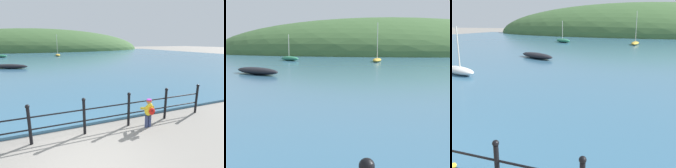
% 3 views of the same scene
% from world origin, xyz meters
% --- Properties ---
extents(ground_plane, '(200.00, 200.00, 0.00)m').
position_xyz_m(ground_plane, '(0.00, 0.00, 0.00)').
color(ground_plane, gray).
extents(water, '(80.00, 60.00, 0.10)m').
position_xyz_m(water, '(0.00, 32.00, 0.05)').
color(water, '#386684').
rests_on(water, ground).
extents(far_hillside, '(74.59, 41.02, 15.06)m').
position_xyz_m(far_hillside, '(0.00, 66.90, 0.00)').
color(far_hillside, '#3D6033').
rests_on(far_hillside, ground).
extents(iron_railing, '(9.48, 0.12, 1.21)m').
position_xyz_m(iron_railing, '(0.42, 1.50, 0.64)').
color(iron_railing, black).
rests_on(iron_railing, ground).
extents(child_in_coat, '(0.38, 0.53, 1.00)m').
position_xyz_m(child_in_coat, '(2.55, 1.13, 0.61)').
color(child_in_coat, navy).
rests_on(child_in_coat, ground).
extents(boat_nearest_quay, '(3.99, 2.73, 0.46)m').
position_xyz_m(boat_nearest_quay, '(-3.86, 17.94, 0.33)').
color(boat_nearest_quay, black).
rests_on(boat_nearest_quay, water).
extents(boat_twin_mast, '(0.94, 3.59, 4.34)m').
position_xyz_m(boat_twin_mast, '(2.58, 34.29, 0.33)').
color(boat_twin_mast, gold).
rests_on(boat_twin_mast, water).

